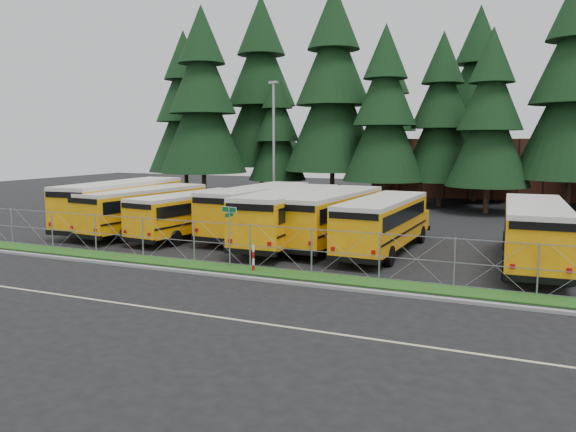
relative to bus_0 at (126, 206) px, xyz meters
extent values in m
plane|color=black|center=(13.50, -5.65, -1.58)|extent=(120.00, 120.00, 0.00)
cube|color=gray|center=(13.50, -8.75, -1.52)|extent=(50.00, 0.25, 0.12)
cube|color=#1A4915|center=(13.50, -7.35, -1.55)|extent=(50.00, 1.40, 0.06)
cube|color=beige|center=(13.50, -13.65, -1.57)|extent=(50.00, 0.12, 0.01)
cube|color=brown|center=(19.50, 34.35, 1.42)|extent=(22.00, 10.00, 6.00)
cylinder|color=#999CA2|center=(11.73, -7.19, -0.18)|extent=(0.06, 0.06, 2.80)
cube|color=#0C5523|center=(11.73, -7.19, 1.10)|extent=(0.79, 0.18, 0.22)
cube|color=white|center=(11.73, -7.19, 1.10)|extent=(0.83, 0.18, 0.26)
cube|color=#0C5523|center=(11.73, -7.19, 0.86)|extent=(0.13, 0.54, 0.18)
cylinder|color=#B20C0C|center=(13.03, -7.39, -0.98)|extent=(0.11, 0.11, 1.20)
cylinder|color=#999CA2|center=(6.25, 9.45, 3.42)|extent=(0.20, 0.20, 10.00)
cube|color=#999CA2|center=(6.25, 9.45, 8.47)|extent=(0.70, 0.35, 0.18)
camera|label=1|loc=(24.06, -29.01, 4.12)|focal=35.00mm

